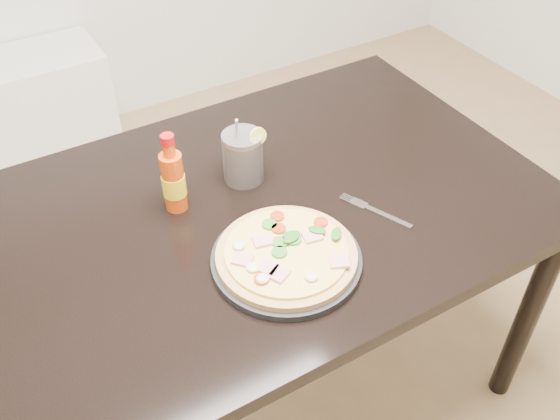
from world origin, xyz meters
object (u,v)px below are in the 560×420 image
plate (286,260)px  pizza (286,253)px  hot_sauce_bottle (173,180)px  dining_table (255,231)px  cola_cup (243,158)px  fork (373,210)px

plate → pizza: bearing=148.1°
hot_sauce_bottle → plate: bearing=-65.5°
dining_table → plate: (-0.03, -0.20, 0.09)m
dining_table → cola_cup: (0.03, 0.11, 0.14)m
pizza → fork: bearing=8.3°
hot_sauce_bottle → fork: bearing=-32.3°
cola_cup → fork: 0.34m
dining_table → hot_sauce_bottle: 0.25m
plate → hot_sauce_bottle: hot_sauce_bottle is taller
cola_cup → dining_table: bearing=-105.4°
pizza → cola_cup: 0.31m
cola_cup → fork: bearing=-52.5°
dining_table → pizza: pizza is taller
hot_sauce_bottle → fork: size_ratio=1.14×
plate → dining_table: bearing=81.7°
plate → pizza: pizza is taller
dining_table → hot_sauce_bottle: hot_sauce_bottle is taller
dining_table → fork: size_ratio=7.80×
fork → plate: bearing=165.0°
hot_sauce_bottle → pizza: bearing=-65.6°
pizza → hot_sauce_bottle: (-0.13, 0.28, 0.05)m
pizza → hot_sauce_bottle: 0.32m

